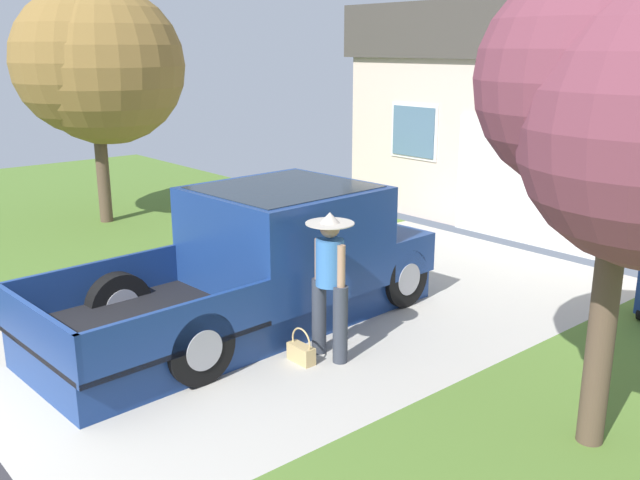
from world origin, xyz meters
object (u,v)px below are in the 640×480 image
Objects in this scene: handbag at (301,352)px; front_yard_tree at (634,110)px; person_with_hat at (330,279)px; house_with_garage at (613,113)px; pickup_truck at (272,261)px; neighbor_tree at (95,64)px.

handbag is 4.25m from front_yard_tree.
front_yard_tree is (2.95, 0.52, 2.02)m from person_with_hat.
handbag is (-0.10, -0.33, -0.81)m from person_with_hat.
pickup_truck is at bearing -90.50° from house_with_garage.
person_with_hat is 8.82m from house_with_garage.
person_with_hat is 0.88m from handbag.
person_with_hat is at bearing -12.75° from pickup_truck.
pickup_truck is 4.87m from front_yard_tree.
pickup_truck is 8.51m from house_with_garage.
neighbor_tree reaches higher than handbag.
pickup_truck is 6.85m from neighbor_tree.
house_with_garage is 9.20m from front_yard_tree.
pickup_truck reaches higher than handbag.
neighbor_tree is at bearing -129.79° from house_with_garage.
handbag is 8.34m from neighbor_tree.
front_yard_tree reaches higher than pickup_truck.
house_with_garage is at bearing 86.56° from pickup_truck.
handbag is at bearing 71.17° from person_with_hat.
person_with_hat reaches higher than handbag.
neighbor_tree is (-7.70, 1.17, 2.98)m from handbag.
neighbor_tree is (-6.49, -7.79, 0.93)m from house_with_garage.
handbag is 0.09× the size of neighbor_tree.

